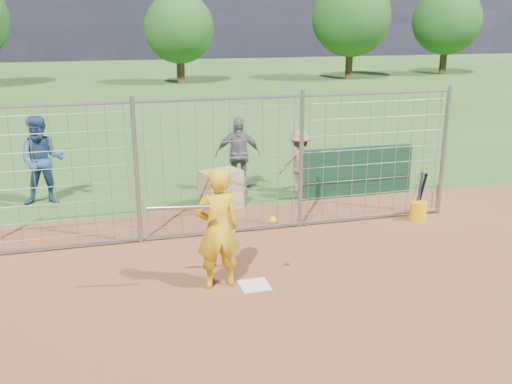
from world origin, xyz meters
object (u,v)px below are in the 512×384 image
object	(u,v)px
bystander_a	(42,161)
bystander_c	(299,162)
equipment_bin	(221,189)
batter	(218,229)
bucket_with_bats	(418,208)
bystander_b	(238,155)

from	to	relation	value
bystander_a	bystander_c	distance (m)	5.57
bystander_a	equipment_bin	bearing A→B (deg)	-15.91
bystander_c	equipment_bin	size ratio (longest dim) A/B	1.80
batter	equipment_bin	bearing A→B (deg)	-106.97
batter	bucket_with_bats	bearing A→B (deg)	-161.69
bystander_a	equipment_bin	size ratio (longest dim) A/B	2.40
batter	bystander_c	distance (m)	5.08
equipment_bin	bucket_with_bats	world-z (taller)	bucket_with_bats
bystander_a	equipment_bin	distance (m)	3.83
bystander_a	bucket_with_bats	size ratio (longest dim) A/B	1.97
bystander_b	equipment_bin	bearing A→B (deg)	-108.95
batter	bystander_a	size ratio (longest dim) A/B	0.95
equipment_bin	bucket_with_bats	bearing A→B (deg)	-45.36
bystander_a	bucket_with_bats	distance (m)	7.82
bucket_with_bats	equipment_bin	bearing A→B (deg)	153.26
bystander_b	bucket_with_bats	size ratio (longest dim) A/B	1.80
batter	bystander_a	bearing A→B (deg)	-64.60
equipment_bin	bystander_b	bearing A→B (deg)	40.17
batter	bystander_b	xyz separation A→B (m)	(1.44, 4.64, -0.04)
bystander_c	batter	bearing A→B (deg)	54.35
bystander_c	bystander_b	bearing A→B (deg)	-18.85
bystander_c	bucket_with_bats	distance (m)	2.96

